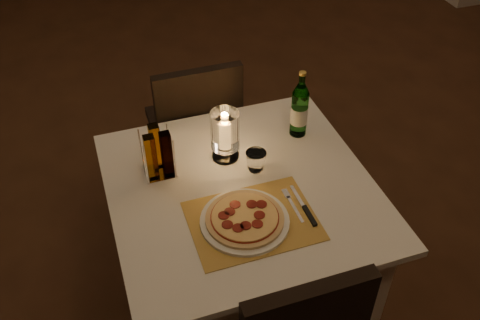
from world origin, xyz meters
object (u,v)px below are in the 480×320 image
object	(u,v)px
chair_far	(196,121)
main_table	(241,249)
tumbler	(256,161)
plate	(245,221)
pizza	(245,218)
water_bottle	(299,110)
hurricane_candle	(225,132)

from	to	relation	value
chair_far	main_table	bearing A→B (deg)	-90.00
chair_far	tumbler	size ratio (longest dim) A/B	11.04
main_table	plate	distance (m)	0.42
main_table	pizza	size ratio (longest dim) A/B	3.57
pizza	chair_far	bearing A→B (deg)	86.78
main_table	tumbler	distance (m)	0.42
pizza	tumbler	bearing A→B (deg)	62.36
main_table	plate	world-z (taller)	plate
main_table	water_bottle	world-z (taller)	water_bottle
water_bottle	chair_far	bearing A→B (deg)	125.33
tumbler	hurricane_candle	distance (m)	0.17
main_table	hurricane_candle	xyz separation A→B (m)	(-0.01, 0.19, 0.49)
main_table	plate	bearing A→B (deg)	-105.52
water_bottle	pizza	bearing A→B (deg)	-132.58
main_table	hurricane_candle	size ratio (longest dim) A/B	4.57
tumbler	hurricane_candle	world-z (taller)	hurricane_candle
plate	chair_far	bearing A→B (deg)	86.80
tumbler	water_bottle	distance (m)	0.31
plate	pizza	world-z (taller)	pizza
main_table	plate	xyz separation A→B (m)	(-0.05, -0.18, 0.38)
plate	hurricane_candle	size ratio (longest dim) A/B	1.46
main_table	chair_far	world-z (taller)	chair_far
main_table	pizza	xyz separation A→B (m)	(-0.05, -0.18, 0.39)
main_table	hurricane_candle	world-z (taller)	hurricane_candle
chair_far	pizza	bearing A→B (deg)	-93.22
main_table	tumbler	bearing A→B (deg)	43.49
tumbler	pizza	bearing A→B (deg)	-117.64
tumbler	water_bottle	bearing A→B (deg)	32.35
hurricane_candle	tumbler	bearing A→B (deg)	-49.28
chair_far	tumbler	distance (m)	0.68
main_table	chair_far	distance (m)	0.74
tumbler	water_bottle	size ratio (longest dim) A/B	0.27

